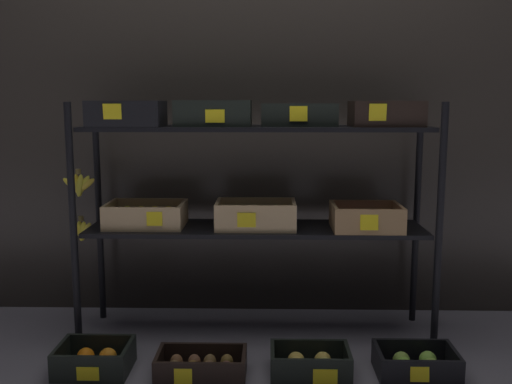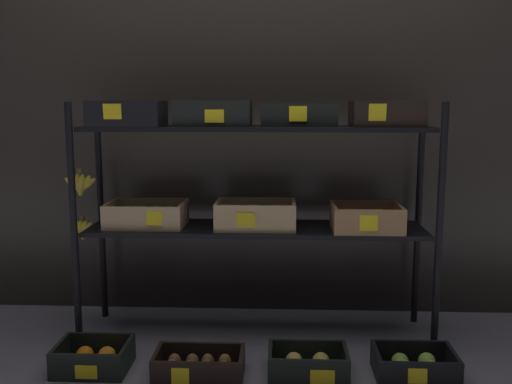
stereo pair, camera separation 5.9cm
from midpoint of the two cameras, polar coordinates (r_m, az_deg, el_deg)
ground_plane at (r=2.88m, az=0.61°, el=-13.88°), size 10.00×10.00×0.00m
storefront_wall at (r=3.05m, az=0.89°, el=8.38°), size 4.01×0.12×2.17m
display_rack at (r=2.67m, az=0.02°, el=1.67°), size 1.75×0.42×1.12m
crate_ground_orange at (r=2.59m, az=-15.24°, el=-15.75°), size 0.30×0.24×0.12m
crate_ground_kiwi at (r=2.47m, az=-4.98°, el=-16.87°), size 0.37×0.21×0.10m
crate_ground_apple_gold at (r=2.48m, az=5.90°, el=-16.72°), size 0.33×0.21×0.11m
crate_ground_apple_green at (r=2.55m, az=16.18°, el=-16.30°), size 0.33×0.23×0.11m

